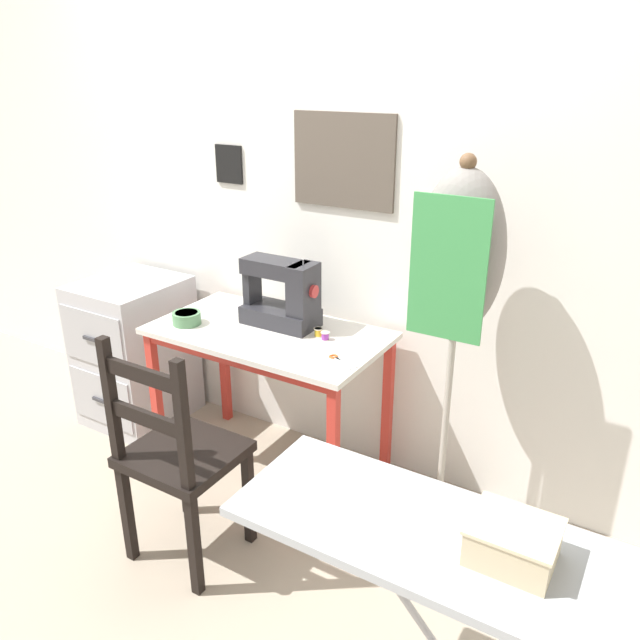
{
  "coord_description": "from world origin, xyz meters",
  "views": [
    {
      "loc": [
        1.51,
        -1.76,
        1.8
      ],
      "look_at": [
        0.29,
        0.26,
        0.84
      ],
      "focal_mm": 35.0,
      "sensor_mm": 36.0,
      "label": 1
    }
  ],
  "objects_px": {
    "fabric_bowl": "(187,318)",
    "dress_form": "(458,273)",
    "ironing_board": "(472,562)",
    "thread_spool_mid_table": "(325,336)",
    "storage_box": "(513,542)",
    "thread_spool_near_machine": "(318,332)",
    "filing_cabinet": "(135,351)",
    "scissors": "(339,360)",
    "wooden_chair": "(178,457)",
    "sewing_machine": "(284,296)"
  },
  "relations": [
    {
      "from": "dress_form",
      "to": "storage_box",
      "type": "bearing_deg",
      "value": -63.49
    },
    {
      "from": "storage_box",
      "to": "wooden_chair",
      "type": "bearing_deg",
      "value": 167.78
    },
    {
      "from": "sewing_machine",
      "to": "ironing_board",
      "type": "bearing_deg",
      "value": -40.13
    },
    {
      "from": "filing_cabinet",
      "to": "ironing_board",
      "type": "xyz_separation_m",
      "value": [
        2.14,
        -0.96,
        0.37
      ]
    },
    {
      "from": "fabric_bowl",
      "to": "dress_form",
      "type": "height_order",
      "value": "dress_form"
    },
    {
      "from": "sewing_machine",
      "to": "filing_cabinet",
      "type": "xyz_separation_m",
      "value": [
        -0.94,
        -0.06,
        -0.47
      ]
    },
    {
      "from": "scissors",
      "to": "ironing_board",
      "type": "xyz_separation_m",
      "value": [
        0.82,
        -0.83,
        0.04
      ]
    },
    {
      "from": "scissors",
      "to": "wooden_chair",
      "type": "height_order",
      "value": "wooden_chair"
    },
    {
      "from": "sewing_machine",
      "to": "fabric_bowl",
      "type": "xyz_separation_m",
      "value": [
        -0.39,
        -0.22,
        -0.11
      ]
    },
    {
      "from": "sewing_machine",
      "to": "dress_form",
      "type": "relative_size",
      "value": 0.23
    },
    {
      "from": "fabric_bowl",
      "to": "sewing_machine",
      "type": "bearing_deg",
      "value": 29.13
    },
    {
      "from": "wooden_chair",
      "to": "storage_box",
      "type": "bearing_deg",
      "value": -12.22
    },
    {
      "from": "wooden_chair",
      "to": "ironing_board",
      "type": "distance_m",
      "value": 1.26
    },
    {
      "from": "thread_spool_mid_table",
      "to": "filing_cabinet",
      "type": "height_order",
      "value": "filing_cabinet"
    },
    {
      "from": "thread_spool_mid_table",
      "to": "wooden_chair",
      "type": "relative_size",
      "value": 0.04
    },
    {
      "from": "fabric_bowl",
      "to": "storage_box",
      "type": "bearing_deg",
      "value": -25.39
    },
    {
      "from": "wooden_chair",
      "to": "ironing_board",
      "type": "relative_size",
      "value": 0.82
    },
    {
      "from": "thread_spool_mid_table",
      "to": "ironing_board",
      "type": "relative_size",
      "value": 0.03
    },
    {
      "from": "thread_spool_near_machine",
      "to": "filing_cabinet",
      "type": "xyz_separation_m",
      "value": [
        -1.13,
        -0.03,
        -0.35
      ]
    },
    {
      "from": "fabric_bowl",
      "to": "thread_spool_near_machine",
      "type": "height_order",
      "value": "fabric_bowl"
    },
    {
      "from": "scissors",
      "to": "thread_spool_near_machine",
      "type": "height_order",
      "value": "thread_spool_near_machine"
    },
    {
      "from": "wooden_chair",
      "to": "dress_form",
      "type": "distance_m",
      "value": 1.24
    },
    {
      "from": "wooden_chair",
      "to": "fabric_bowl",
      "type": "bearing_deg",
      "value": 127.72
    },
    {
      "from": "sewing_machine",
      "to": "storage_box",
      "type": "distance_m",
      "value": 1.63
    },
    {
      "from": "scissors",
      "to": "thread_spool_mid_table",
      "type": "bearing_deg",
      "value": 135.98
    },
    {
      "from": "filing_cabinet",
      "to": "ironing_board",
      "type": "distance_m",
      "value": 2.38
    },
    {
      "from": "fabric_bowl",
      "to": "thread_spool_near_machine",
      "type": "relative_size",
      "value": 3.22
    },
    {
      "from": "ironing_board",
      "to": "storage_box",
      "type": "distance_m",
      "value": 0.12
    },
    {
      "from": "fabric_bowl",
      "to": "ironing_board",
      "type": "height_order",
      "value": "ironing_board"
    },
    {
      "from": "fabric_bowl",
      "to": "wooden_chair",
      "type": "distance_m",
      "value": 0.72
    },
    {
      "from": "fabric_bowl",
      "to": "thread_spool_mid_table",
      "type": "xyz_separation_m",
      "value": [
        0.63,
        0.17,
        -0.01
      ]
    },
    {
      "from": "thread_spool_mid_table",
      "to": "dress_form",
      "type": "height_order",
      "value": "dress_form"
    },
    {
      "from": "thread_spool_near_machine",
      "to": "thread_spool_mid_table",
      "type": "distance_m",
      "value": 0.05
    },
    {
      "from": "filing_cabinet",
      "to": "scissors",
      "type": "bearing_deg",
      "value": -5.65
    },
    {
      "from": "sewing_machine",
      "to": "thread_spool_mid_table",
      "type": "relative_size",
      "value": 9.21
    },
    {
      "from": "fabric_bowl",
      "to": "thread_spool_mid_table",
      "type": "height_order",
      "value": "fabric_bowl"
    },
    {
      "from": "fabric_bowl",
      "to": "dress_form",
      "type": "relative_size",
      "value": 0.08
    },
    {
      "from": "thread_spool_near_machine",
      "to": "fabric_bowl",
      "type": "bearing_deg",
      "value": -162.06
    },
    {
      "from": "scissors",
      "to": "filing_cabinet",
      "type": "distance_m",
      "value": 1.37
    },
    {
      "from": "thread_spool_mid_table",
      "to": "storage_box",
      "type": "height_order",
      "value": "storage_box"
    },
    {
      "from": "sewing_machine",
      "to": "thread_spool_near_machine",
      "type": "height_order",
      "value": "sewing_machine"
    },
    {
      "from": "fabric_bowl",
      "to": "ironing_board",
      "type": "xyz_separation_m",
      "value": [
        1.59,
        -0.8,
        0.01
      ]
    },
    {
      "from": "thread_spool_mid_table",
      "to": "storage_box",
      "type": "xyz_separation_m",
      "value": [
        1.04,
        -0.96,
        0.11
      ]
    },
    {
      "from": "ironing_board",
      "to": "storage_box",
      "type": "height_order",
      "value": "storage_box"
    },
    {
      "from": "wooden_chair",
      "to": "filing_cabinet",
      "type": "bearing_deg",
      "value": 144.54
    },
    {
      "from": "fabric_bowl",
      "to": "thread_spool_near_machine",
      "type": "xyz_separation_m",
      "value": [
        0.58,
        0.19,
        -0.01
      ]
    },
    {
      "from": "fabric_bowl",
      "to": "storage_box",
      "type": "xyz_separation_m",
      "value": [
        1.67,
        -0.79,
        0.1
      ]
    },
    {
      "from": "sewing_machine",
      "to": "wooden_chair",
      "type": "xyz_separation_m",
      "value": [
        0.01,
        -0.73,
        -0.41
      ]
    },
    {
      "from": "thread_spool_mid_table",
      "to": "filing_cabinet",
      "type": "distance_m",
      "value": 1.23
    },
    {
      "from": "fabric_bowl",
      "to": "dress_form",
      "type": "distance_m",
      "value": 1.24
    }
  ]
}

